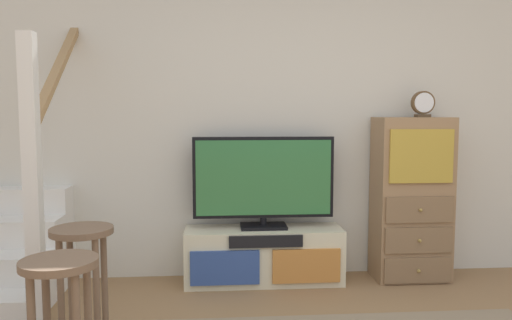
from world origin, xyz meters
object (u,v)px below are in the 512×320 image
at_px(bar_stool_near, 60,297).
at_px(bar_stool_far, 83,260).
at_px(side_cabinet, 411,199).
at_px(television, 264,180).
at_px(desk_clock, 423,104).
at_px(media_console, 264,255).

relative_size(bar_stool_near, bar_stool_far, 0.97).
height_order(side_cabinet, bar_stool_far, side_cabinet).
bearing_deg(television, desk_clock, -1.31).
bearing_deg(television, bar_stool_far, -135.24).
xyz_separation_m(side_cabinet, bar_stool_far, (-2.29, -1.08, -0.12)).
height_order(bar_stool_near, bar_stool_far, bar_stool_far).
xyz_separation_m(desk_clock, bar_stool_far, (-2.35, -1.06, -0.87)).
bearing_deg(television, side_cabinet, -0.66).
relative_size(side_cabinet, bar_stool_near, 1.88).
relative_size(television, desk_clock, 5.38).
bearing_deg(bar_stool_near, bar_stool_far, 94.53).
xyz_separation_m(media_console, television, (0.00, 0.02, 0.60)).
distance_m(television, side_cabinet, 1.20).
bearing_deg(bar_stool_near, media_console, 56.46).
xyz_separation_m(media_console, side_cabinet, (1.18, 0.01, 0.43)).
bearing_deg(media_console, bar_stool_near, -123.54).
relative_size(side_cabinet, desk_clock, 6.35).
relative_size(desk_clock, bar_stool_near, 0.30).
xyz_separation_m(media_console, bar_stool_near, (-1.06, -1.60, 0.30)).
bearing_deg(television, bar_stool_near, -123.15).
xyz_separation_m(side_cabinet, bar_stool_near, (-2.24, -1.61, -0.13)).
distance_m(media_console, bar_stool_far, 1.57).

